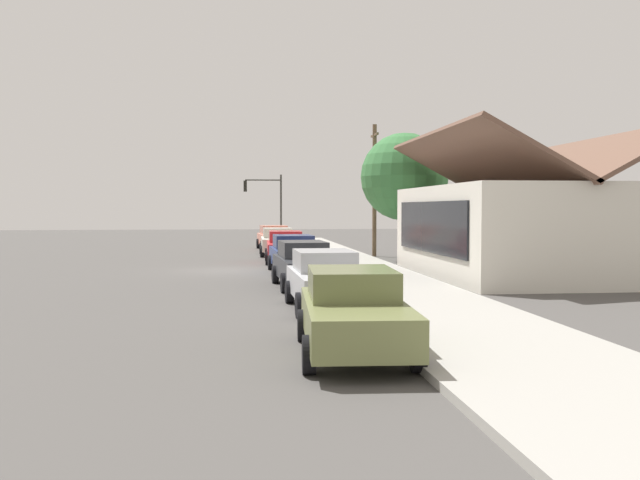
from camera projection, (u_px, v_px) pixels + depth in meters
The scene contains 14 objects.
ground_plane at pixel (227, 271), 31.28m from camera, with size 120.00×120.00×0.00m, color #4C4947.
sidewalk_curb at pixel (352, 268), 31.92m from camera, with size 60.00×4.20×0.16m, color #A3A099.
car_coral at pixel (274, 237), 47.05m from camera, with size 4.98×2.30×1.59m.
car_ivory at pixel (278, 241), 41.27m from camera, with size 4.75×2.14×1.59m.
car_cherry at pixel (285, 246), 35.87m from camera, with size 4.73×2.16×1.59m.
car_navy at pixel (294, 253), 30.45m from camera, with size 4.55×2.16×1.59m.
car_charcoal at pixel (304, 264), 24.72m from camera, with size 4.90×2.15×1.59m.
car_silver at pixel (326, 279), 19.35m from camera, with size 4.65×2.07×1.59m.
car_olive at pixel (354, 311), 13.39m from camera, with size 4.85×2.25×1.59m.
storefront_building at pixel (521, 227), 28.88m from camera, with size 12.60×7.92×5.81m.
shade_tree at pixel (404, 177), 36.99m from camera, with size 4.59×4.59×6.69m.
traffic_light_main at pixel (266, 198), 51.58m from camera, with size 0.37×2.79×5.20m.
utility_pole_wooden at pixel (374, 188), 40.19m from camera, with size 1.80×0.24×7.50m.
fire_hydrant_red at pixel (311, 252), 36.33m from camera, with size 0.22×0.22×0.71m.
Camera 1 is at (31.45, 0.50, 2.78)m, focal length 39.73 mm.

